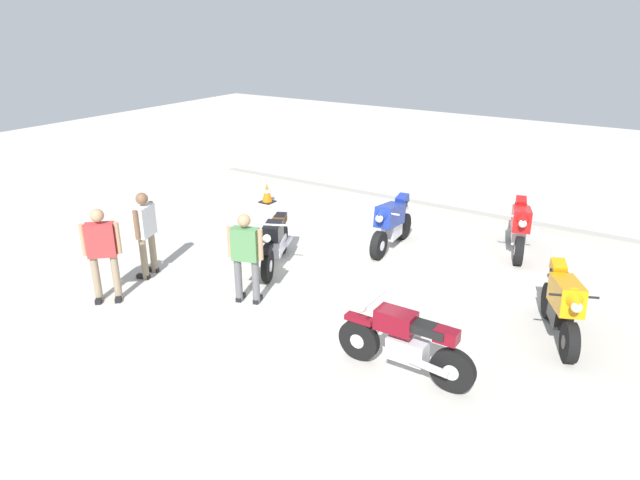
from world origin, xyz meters
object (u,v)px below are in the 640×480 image
(motorcycle_blue_sportbike, at_px, (391,223))
(person_in_white_shirt, at_px, (145,229))
(motorcycle_orange_sportbike, at_px, (563,304))
(traffic_cone, at_px, (267,193))
(person_in_green_shirt, at_px, (246,253))
(person_in_red_shirt, at_px, (102,249))
(motorcycle_red_sportbike, at_px, (520,227))
(motorcycle_black_cruiser, at_px, (275,242))
(motorcycle_maroon_cruiser, at_px, (405,342))

(motorcycle_blue_sportbike, bearing_deg, person_in_white_shirt, -45.28)
(motorcycle_orange_sportbike, bearing_deg, motorcycle_blue_sportbike, -138.91)
(traffic_cone, bearing_deg, motorcycle_blue_sportbike, -14.95)
(person_in_green_shirt, bearing_deg, person_in_red_shirt, 102.14)
(motorcycle_red_sportbike, bearing_deg, traffic_cone, -105.43)
(motorcycle_orange_sportbike, bearing_deg, person_in_red_shirt, -89.62)
(motorcycle_black_cruiser, distance_m, person_in_white_shirt, 2.53)
(motorcycle_maroon_cruiser, bearing_deg, motorcycle_red_sportbike, -91.11)
(motorcycle_maroon_cruiser, height_order, person_in_green_shirt, person_in_green_shirt)
(motorcycle_red_sportbike, distance_m, person_in_red_shirt, 8.37)
(motorcycle_blue_sportbike, distance_m, person_in_green_shirt, 3.82)
(motorcycle_black_cruiser, distance_m, motorcycle_blue_sportbike, 2.62)
(person_in_white_shirt, xyz_separation_m, person_in_red_shirt, (0.17, -1.12, 0.02))
(motorcycle_maroon_cruiser, bearing_deg, motorcycle_orange_sportbike, -125.74)
(motorcycle_black_cruiser, relative_size, traffic_cone, 3.67)
(motorcycle_blue_sportbike, bearing_deg, person_in_green_shirt, -19.59)
(person_in_green_shirt, distance_m, traffic_cone, 5.88)
(motorcycle_red_sportbike, bearing_deg, motorcycle_blue_sportbike, -78.80)
(motorcycle_red_sportbike, distance_m, motorcycle_orange_sportbike, 3.53)
(person_in_white_shirt, height_order, person_in_red_shirt, person_in_red_shirt)
(motorcycle_orange_sportbike, distance_m, motorcycle_blue_sportbike, 4.37)
(person_in_green_shirt, bearing_deg, motorcycle_black_cruiser, 0.54)
(person_in_green_shirt, height_order, traffic_cone, person_in_green_shirt)
(person_in_red_shirt, bearing_deg, motorcycle_black_cruiser, 107.10)
(motorcycle_orange_sportbike, relative_size, motorcycle_maroon_cruiser, 0.90)
(motorcycle_orange_sportbike, xyz_separation_m, person_in_red_shirt, (-7.10, -3.04, 0.40))
(motorcycle_blue_sportbike, distance_m, person_in_white_shirt, 5.11)
(motorcycle_black_cruiser, bearing_deg, motorcycle_blue_sportbike, 118.96)
(motorcycle_red_sportbike, bearing_deg, person_in_green_shirt, -51.13)
(person_in_red_shirt, bearing_deg, person_in_white_shirt, 145.59)
(motorcycle_blue_sportbike, height_order, person_in_green_shirt, person_in_green_shirt)
(motorcycle_red_sportbike, relative_size, motorcycle_orange_sportbike, 1.03)
(motorcycle_blue_sportbike, relative_size, motorcycle_maroon_cruiser, 0.94)
(motorcycle_red_sportbike, height_order, motorcycle_blue_sportbike, same)
(motorcycle_orange_sportbike, relative_size, person_in_red_shirt, 1.09)
(person_in_red_shirt, bearing_deg, traffic_cone, 147.36)
(person_in_white_shirt, bearing_deg, motorcycle_black_cruiser, -154.25)
(person_in_red_shirt, bearing_deg, motorcycle_maroon_cruiser, 55.05)
(motorcycle_blue_sportbike, bearing_deg, traffic_cone, -109.20)
(motorcycle_red_sportbike, height_order, person_in_red_shirt, person_in_red_shirt)
(person_in_white_shirt, height_order, person_in_green_shirt, person_in_white_shirt)
(motorcycle_black_cruiser, distance_m, person_in_green_shirt, 1.70)
(motorcycle_red_sportbike, relative_size, person_in_green_shirt, 1.16)
(motorcycle_black_cruiser, xyz_separation_m, traffic_cone, (-2.75, 3.27, -0.26))
(motorcycle_blue_sportbike, height_order, person_in_white_shirt, person_in_white_shirt)
(person_in_green_shirt, bearing_deg, motorcycle_maroon_cruiser, -117.48)
(person_in_white_shirt, distance_m, traffic_cone, 5.13)
(motorcycle_black_cruiser, height_order, traffic_cone, motorcycle_black_cruiser)
(motorcycle_maroon_cruiser, xyz_separation_m, person_in_white_shirt, (-5.63, 0.34, 0.45))
(motorcycle_black_cruiser, height_order, motorcycle_blue_sportbike, motorcycle_blue_sportbike)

